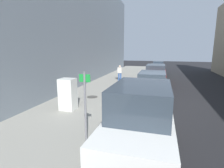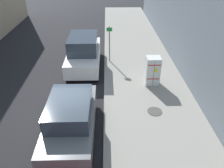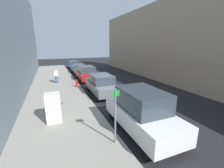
% 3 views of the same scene
% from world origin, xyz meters
% --- Properties ---
extents(ground_plane, '(80.00, 80.00, 0.00)m').
position_xyz_m(ground_plane, '(0.00, 0.00, 0.00)').
color(ground_plane, black).
extents(sidewalk_slab, '(4.71, 44.00, 0.13)m').
position_xyz_m(sidewalk_slab, '(-3.98, 0.00, 0.06)').
color(sidewalk_slab, gray).
rests_on(sidewalk_slab, ground).
extents(building_facade_near, '(1.74, 39.60, 10.57)m').
position_xyz_m(building_facade_near, '(-7.21, 0.00, 5.29)').
color(building_facade_near, slate).
rests_on(building_facade_near, ground).
extents(discarded_refrigerator, '(0.77, 0.68, 1.63)m').
position_xyz_m(discarded_refrigerator, '(-4.34, -3.00, 0.94)').
color(discarded_refrigerator, silver).
rests_on(discarded_refrigerator, sidewalk_slab).
extents(manhole_cover, '(0.70, 0.70, 0.02)m').
position_xyz_m(manhole_cover, '(-4.06, -0.44, 0.14)').
color(manhole_cover, '#47443F').
rests_on(manhole_cover, sidewalk_slab).
extents(street_sign_post, '(0.36, 0.07, 2.43)m').
position_xyz_m(street_sign_post, '(-1.98, -5.98, 1.49)').
color(street_sign_post, slate).
rests_on(street_sign_post, sidewalk_slab).
extents(fire_hydrant, '(0.22, 0.22, 0.78)m').
position_xyz_m(fire_hydrant, '(-2.01, 3.60, 0.53)').
color(fire_hydrant, red).
rests_on(fire_hydrant, sidewalk_slab).
extents(pedestrian_walking_far, '(0.44, 0.22, 1.53)m').
position_xyz_m(pedestrian_walking_far, '(-3.80, 6.21, 0.99)').
color(pedestrian_walking_far, '#2D5193').
rests_on(pedestrian_walking_far, sidewalk_slab).
extents(parked_van_white, '(1.98, 4.72, 2.14)m').
position_xyz_m(parked_van_white, '(-0.32, -5.39, 1.06)').
color(parked_van_white, silver).
rests_on(parked_van_white, ground).
extents(parked_suv_gray, '(1.88, 4.42, 1.77)m').
position_xyz_m(parked_suv_gray, '(-0.32, 0.83, 0.91)').
color(parked_suv_gray, slate).
rests_on(parked_suv_gray, ground).
extents(parked_suv_red, '(1.93, 4.43, 1.77)m').
position_xyz_m(parked_suv_red, '(-0.32, 6.59, 0.92)').
color(parked_suv_red, red).
rests_on(parked_suv_red, ground).
extents(parked_sedan_green, '(1.84, 4.33, 1.42)m').
position_xyz_m(parked_sedan_green, '(-0.32, 11.92, 0.74)').
color(parked_sedan_green, '#1E6038').
rests_on(parked_sedan_green, ground).
extents(parked_hatchback_blue, '(1.70, 3.97, 1.45)m').
position_xyz_m(parked_hatchback_blue, '(-0.32, 16.95, 0.74)').
color(parked_hatchback_blue, '#23479E').
rests_on(parked_hatchback_blue, ground).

